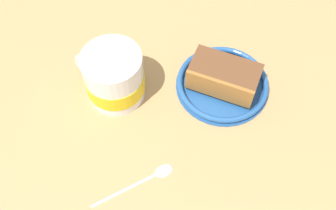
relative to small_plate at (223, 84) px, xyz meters
The scene contains 5 objects.
ground_plane 12.42cm from the small_plate, 19.82° to the left, with size 125.84×125.84×2.83cm, color tan.
small_plate is the anchor object (origin of this frame).
cake_slice 2.43cm from the small_plate, 31.83° to the left, with size 11.54×13.22×5.06cm.
tea_mug 18.97cm from the small_plate, 32.43° to the right, with size 10.03×11.92×9.59cm.
teaspoon 21.09cm from the small_plate, 17.82° to the left, with size 13.74×3.20×0.80cm.
Camera 1 is at (18.90, 21.29, 56.54)cm, focal length 41.25 mm.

